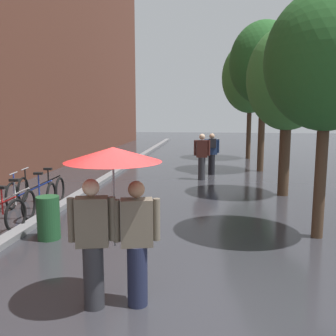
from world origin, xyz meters
name	(u,v)px	position (x,y,z in m)	size (l,w,h in m)	color
ground_plane	(155,312)	(0.00, 0.00, 0.00)	(80.00, 80.00, 0.00)	#2D2D33
kerb_strip	(114,173)	(-3.20, 10.00, 0.06)	(0.30, 36.00, 0.12)	slate
street_tree_0	(328,61)	(2.77, 3.16, 3.40)	(2.33, 2.33, 4.73)	#473323
street_tree_1	(288,79)	(2.78, 6.96, 3.38)	(2.35, 2.35, 4.90)	#473323
street_tree_2	(264,64)	(2.66, 11.51, 4.37)	(2.77, 2.77, 6.05)	#473323
street_tree_3	(250,77)	(2.54, 15.71, 4.20)	(2.92, 2.92, 6.05)	#473323
parked_bicycle_2	(7,204)	(-4.00, 3.59, 0.38)	(1.11, 0.75, 0.96)	black
parked_bicycle_3	(31,195)	(-3.88, 4.52, 0.38)	(1.15, 0.81, 0.96)	black
parked_bicycle_4	(41,189)	(-3.97, 5.27, 0.38)	(1.14, 0.80, 0.96)	black
couple_under_umbrella	(114,199)	(-0.53, 0.10, 1.41)	(1.20, 1.20, 2.05)	#2D2D33
litter_bin	(48,218)	(-2.48, 2.43, 0.42)	(0.44, 0.44, 0.85)	#1E4C28
pedestrian_walking_midground	(212,153)	(0.65, 10.41, 0.87)	(0.58, 0.38, 1.62)	black
pedestrian_walking_far	(202,155)	(0.30, 9.24, 0.89)	(0.59, 0.35, 1.68)	#2D2D33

